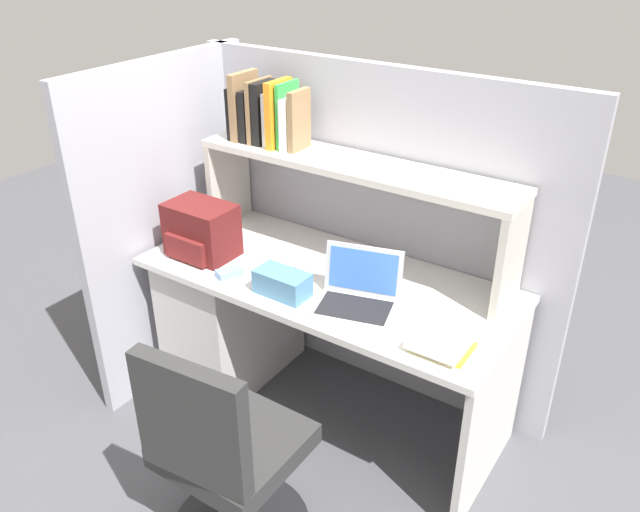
{
  "coord_description": "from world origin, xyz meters",
  "views": [
    {
      "loc": [
        1.28,
        -1.96,
        2.09
      ],
      "look_at": [
        0.0,
        -0.05,
        0.85
      ],
      "focal_mm": 36.03,
      "sensor_mm": 36.0,
      "label": 1
    }
  ],
  "objects_px": {
    "tissue_box": "(282,283)",
    "office_chair": "(226,467)",
    "backpack": "(201,231)",
    "computer_mouse": "(229,273)",
    "paper_cup": "(303,273)",
    "laptop": "(358,295)"
  },
  "relations": [
    {
      "from": "tissue_box",
      "to": "office_chair",
      "type": "xyz_separation_m",
      "value": [
        0.19,
        -0.59,
        -0.39
      ]
    },
    {
      "from": "backpack",
      "to": "computer_mouse",
      "type": "relative_size",
      "value": 2.88
    },
    {
      "from": "tissue_box",
      "to": "office_chair",
      "type": "distance_m",
      "value": 0.73
    },
    {
      "from": "computer_mouse",
      "to": "office_chair",
      "type": "height_order",
      "value": "office_chair"
    },
    {
      "from": "computer_mouse",
      "to": "paper_cup",
      "type": "bearing_deg",
      "value": 48.91
    },
    {
      "from": "laptop",
      "to": "backpack",
      "type": "xyz_separation_m",
      "value": [
        -0.8,
        -0.02,
        0.07
      ]
    },
    {
      "from": "laptop",
      "to": "backpack",
      "type": "relative_size",
      "value": 1.21
    },
    {
      "from": "backpack",
      "to": "office_chair",
      "type": "distance_m",
      "value": 1.06
    },
    {
      "from": "laptop",
      "to": "tissue_box",
      "type": "xyz_separation_m",
      "value": [
        -0.3,
        -0.09,
        -0.0
      ]
    },
    {
      "from": "paper_cup",
      "to": "tissue_box",
      "type": "relative_size",
      "value": 0.37
    },
    {
      "from": "tissue_box",
      "to": "computer_mouse",
      "type": "bearing_deg",
      "value": -177.01
    },
    {
      "from": "tissue_box",
      "to": "office_chair",
      "type": "relative_size",
      "value": 0.24
    },
    {
      "from": "laptop",
      "to": "paper_cup",
      "type": "height_order",
      "value": "laptop"
    },
    {
      "from": "backpack",
      "to": "paper_cup",
      "type": "xyz_separation_m",
      "value": [
        0.52,
        0.05,
        -0.08
      ]
    },
    {
      "from": "laptop",
      "to": "office_chair",
      "type": "bearing_deg",
      "value": -98.92
    },
    {
      "from": "paper_cup",
      "to": "office_chair",
      "type": "height_order",
      "value": "office_chair"
    },
    {
      "from": "laptop",
      "to": "paper_cup",
      "type": "xyz_separation_m",
      "value": [
        -0.28,
        0.03,
        -0.01
      ]
    },
    {
      "from": "computer_mouse",
      "to": "tissue_box",
      "type": "bearing_deg",
      "value": 25.69
    },
    {
      "from": "backpack",
      "to": "tissue_box",
      "type": "relative_size",
      "value": 1.36
    },
    {
      "from": "laptop",
      "to": "tissue_box",
      "type": "distance_m",
      "value": 0.31
    },
    {
      "from": "paper_cup",
      "to": "office_chair",
      "type": "bearing_deg",
      "value": -76.34
    },
    {
      "from": "backpack",
      "to": "office_chair",
      "type": "bearing_deg",
      "value": -43.98
    }
  ]
}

